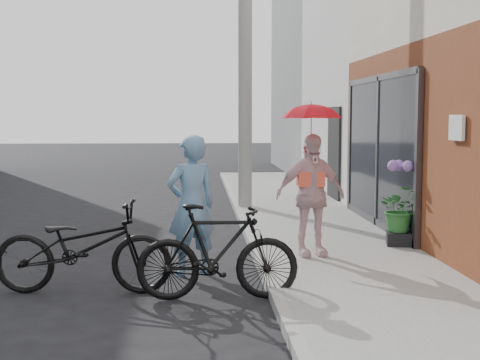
{
  "coord_description": "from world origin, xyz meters",
  "views": [
    {
      "loc": [
        0.12,
        -7.44,
        1.96
      ],
      "look_at": [
        0.7,
        1.44,
        1.1
      ],
      "focal_mm": 50.0,
      "sensor_mm": 36.0,
      "label": 1
    }
  ],
  "objects": [
    {
      "name": "bike_left",
      "position": [
        -1.14,
        -0.1,
        0.51
      ],
      "size": [
        2.0,
        0.82,
        1.03
      ],
      "primitive_type": "imported",
      "rotation": [
        0.0,
        0.0,
        1.5
      ],
      "color": "black",
      "rests_on": "ground"
    },
    {
      "name": "parasol",
      "position": [
        1.6,
        1.15,
        2.06
      ],
      "size": [
        0.76,
        0.76,
        0.67
      ],
      "primitive_type": "imported",
      "color": "red",
      "rests_on": "kimono_woman"
    },
    {
      "name": "kimono_woman",
      "position": [
        1.6,
        1.15,
        0.92
      ],
      "size": [
        1.0,
        0.57,
        1.61
      ],
      "primitive_type": "imported",
      "rotation": [
        0.0,
        0.0,
        0.2
      ],
      "color": "beige",
      "rests_on": "sidewalk"
    },
    {
      "name": "potted_plant",
      "position": [
        3.0,
        1.77,
        0.65
      ],
      "size": [
        0.61,
        0.53,
        0.67
      ],
      "primitive_type": "imported",
      "color": "#2B6B2D",
      "rests_on": "planter"
    },
    {
      "name": "plaster_building",
      "position": [
        7.2,
        9.0,
        3.5
      ],
      "size": [
        8.0,
        6.0,
        7.0
      ],
      "primitive_type": "cube",
      "color": "silver",
      "rests_on": "ground"
    },
    {
      "name": "sidewalk",
      "position": [
        2.1,
        2.0,
        0.06
      ],
      "size": [
        2.2,
        24.0,
        0.12
      ],
      "primitive_type": "cube",
      "color": "gray",
      "rests_on": "ground"
    },
    {
      "name": "curb",
      "position": [
        0.94,
        2.0,
        0.06
      ],
      "size": [
        0.12,
        24.0,
        0.12
      ],
      "primitive_type": "cube",
      "color": "#9E9E99",
      "rests_on": "ground"
    },
    {
      "name": "officer",
      "position": [
        0.05,
        0.67,
        0.86
      ],
      "size": [
        0.74,
        0.62,
        1.73
      ],
      "primitive_type": "imported",
      "rotation": [
        0.0,
        0.0,
        3.53
      ],
      "color": "#6590B4",
      "rests_on": "ground"
    },
    {
      "name": "east_building_far",
      "position": [
        7.2,
        16.0,
        3.5
      ],
      "size": [
        8.0,
        8.0,
        7.0
      ],
      "primitive_type": "cube",
      "color": "slate",
      "rests_on": "ground"
    },
    {
      "name": "utility_pole",
      "position": [
        1.1,
        6.0,
        3.5
      ],
      "size": [
        0.28,
        0.28,
        7.0
      ],
      "primitive_type": "cylinder",
      "color": "#9E9E99",
      "rests_on": "ground"
    },
    {
      "name": "ground",
      "position": [
        0.0,
        0.0,
        0.0
      ],
      "size": [
        80.0,
        80.0,
        0.0
      ],
      "primitive_type": "plane",
      "color": "black",
      "rests_on": "ground"
    },
    {
      "name": "planter",
      "position": [
        3.0,
        1.77,
        0.21
      ],
      "size": [
        0.43,
        0.43,
        0.19
      ],
      "primitive_type": "cube",
      "rotation": [
        0.0,
        0.0,
        -0.22
      ],
      "color": "black",
      "rests_on": "sidewalk"
    },
    {
      "name": "bike_right",
      "position": [
        0.33,
        -0.46,
        0.52
      ],
      "size": [
        1.72,
        0.49,
        1.03
      ],
      "primitive_type": "imported",
      "rotation": [
        0.0,
        0.0,
        1.57
      ],
      "color": "black",
      "rests_on": "ground"
    }
  ]
}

